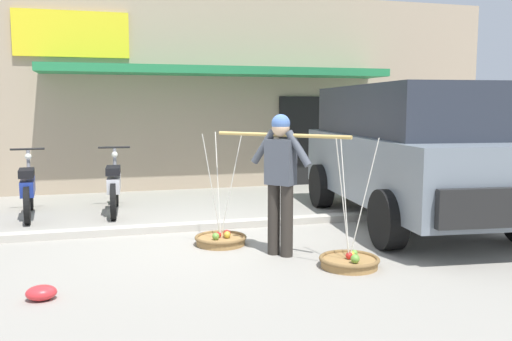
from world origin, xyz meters
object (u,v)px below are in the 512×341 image
fruit_basket_left_side (221,239)px  motorcycle_nearest_shop (28,189)px  fruit_basket_right_side (349,261)px  parked_truck (408,149)px  plastic_litter_bag (41,293)px  fruit_vendor (280,175)px  motorcycle_second_in_row (114,186)px

fruit_basket_left_side → motorcycle_nearest_shop: size_ratio=0.80×
fruit_basket_right_side → parked_truck: (1.90, 1.97, 1.06)m
fruit_basket_left_side → fruit_basket_right_side: bearing=-49.2°
fruit_basket_left_side → plastic_litter_bag: 2.54m
fruit_vendor → motorcycle_second_in_row: (-1.87, 3.22, -0.53)m
motorcycle_second_in_row → plastic_litter_bag: bearing=-100.3°
fruit_basket_left_side → fruit_basket_right_side: same height
motorcycle_second_in_row → fruit_basket_left_side: bearing=-63.2°
fruit_vendor → plastic_litter_bag: (-2.61, -0.86, -0.91)m
fruit_basket_left_side → plastic_litter_bag: (-2.02, -1.54, -0.00)m
plastic_litter_bag → motorcycle_second_in_row: bearing=79.7°
fruit_vendor → plastic_litter_bag: fruit_vendor is taller
motorcycle_nearest_shop → fruit_vendor: bearing=-45.2°
fruit_vendor → fruit_basket_right_side: size_ratio=1.17×
parked_truck → fruit_basket_right_side: bearing=-133.9°
fruit_basket_right_side → plastic_litter_bag: bearing=-176.9°
motorcycle_second_in_row → parked_truck: (4.35, -1.93, 0.68)m
fruit_basket_right_side → plastic_litter_bag: 3.20m
fruit_basket_right_side → fruit_vendor: bearing=130.8°
motorcycle_nearest_shop → motorcycle_second_in_row: size_ratio=1.00×
fruit_vendor → fruit_basket_left_side: (-0.59, 0.68, -0.90)m
fruit_basket_left_side → motorcycle_nearest_shop: 3.68m
motorcycle_second_in_row → parked_truck: parked_truck is taller
fruit_basket_right_side → parked_truck: bearing=46.1°
fruit_basket_right_side → fruit_basket_left_side: bearing=130.8°
fruit_vendor → motorcycle_nearest_shop: size_ratio=0.93×
motorcycle_second_in_row → fruit_basket_right_side: bearing=-57.8°
plastic_litter_bag → fruit_vendor: bearing=18.2°
plastic_litter_bag → parked_truck: bearing=22.8°
fruit_basket_left_side → fruit_basket_right_side: 1.80m
fruit_vendor → parked_truck: (2.48, 1.28, 0.15)m
fruit_basket_right_side → motorcycle_nearest_shop: 5.47m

